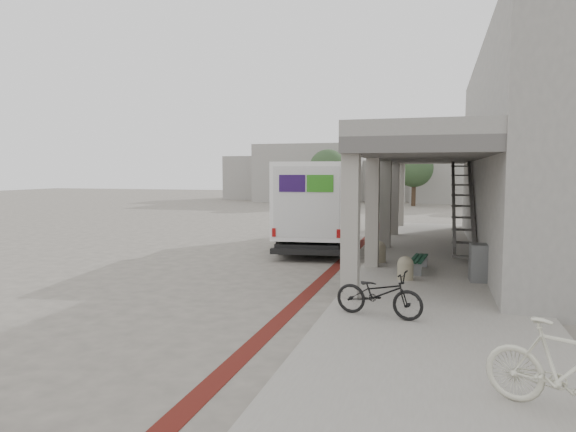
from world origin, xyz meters
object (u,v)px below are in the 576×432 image
(bench, at_px, (418,261))
(utility_cabinet, at_px, (479,263))
(bicycle_cream, at_px, (566,370))
(fedex_truck, at_px, (317,202))
(bicycle_black, at_px, (379,293))

(bench, bearing_deg, utility_cabinet, -26.81)
(bicycle_cream, bearing_deg, utility_cabinet, 29.36)
(fedex_truck, distance_m, bench, 6.31)
(fedex_truck, height_order, bicycle_black, fedex_truck)
(fedex_truck, bearing_deg, utility_cabinet, -52.46)
(utility_cabinet, bearing_deg, bench, 145.01)
(bench, xyz_separation_m, bicycle_black, (-0.58, -4.94, 0.18))
(utility_cabinet, height_order, bicycle_cream, bicycle_cream)
(utility_cabinet, bearing_deg, bicycle_black, -120.92)
(bench, height_order, bicycle_cream, bicycle_cream)
(utility_cabinet, height_order, bicycle_black, utility_cabinet)
(bench, xyz_separation_m, bicycle_cream, (1.93, -8.46, 0.28))
(fedex_truck, distance_m, bicycle_cream, 14.45)
(bicycle_black, distance_m, bicycle_cream, 4.32)
(bicycle_black, bearing_deg, fedex_truck, 31.52)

